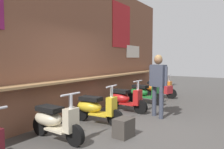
# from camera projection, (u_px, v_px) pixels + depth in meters

# --- Properties ---
(ground_plane) EXTENTS (31.64, 31.64, 0.00)m
(ground_plane) POSITION_uv_depth(u_px,v_px,m) (135.00, 130.00, 4.94)
(ground_plane) COLOR #474442
(market_stall_facade) EXTENTS (11.30, 0.61, 3.99)m
(market_stall_facade) POSITION_uv_depth(u_px,v_px,m) (68.00, 44.00, 5.88)
(market_stall_facade) COLOR brown
(market_stall_facade) RESTS_ON ground_plane
(scooter_cream) EXTENTS (0.47, 1.40, 0.97)m
(scooter_cream) POSITION_uv_depth(u_px,v_px,m) (54.00, 120.00, 4.33)
(scooter_cream) COLOR beige
(scooter_cream) RESTS_ON ground_plane
(scooter_yellow) EXTENTS (0.47, 1.40, 0.97)m
(scooter_yellow) POSITION_uv_depth(u_px,v_px,m) (95.00, 107.00, 5.45)
(scooter_yellow) COLOR gold
(scooter_yellow) RESTS_ON ground_plane
(scooter_red) EXTENTS (0.49, 1.40, 0.97)m
(scooter_red) POSITION_uv_depth(u_px,v_px,m) (124.00, 98.00, 6.69)
(scooter_red) COLOR red
(scooter_red) RESTS_ON ground_plane
(scooter_green) EXTENTS (0.49, 1.40, 0.97)m
(scooter_green) POSITION_uv_depth(u_px,v_px,m) (143.00, 92.00, 7.86)
(scooter_green) COLOR #237533
(scooter_green) RESTS_ON ground_plane
(scooter_orange) EXTENTS (0.46, 1.40, 0.97)m
(scooter_orange) POSITION_uv_depth(u_px,v_px,m) (157.00, 88.00, 9.06)
(scooter_orange) COLOR orange
(scooter_orange) RESTS_ON ground_plane
(shopper_with_handbag) EXTENTS (0.36, 0.68, 1.71)m
(shopper_with_handbag) POSITION_uv_depth(u_px,v_px,m) (159.00, 79.00, 5.93)
(shopper_with_handbag) COLOR #383D4C
(shopper_with_handbag) RESTS_ON ground_plane
(merchandise_crate) EXTENTS (0.42, 0.35, 0.39)m
(merchandise_crate) POSITION_uv_depth(u_px,v_px,m) (124.00, 128.00, 4.46)
(merchandise_crate) COLOR #3D3833
(merchandise_crate) RESTS_ON ground_plane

